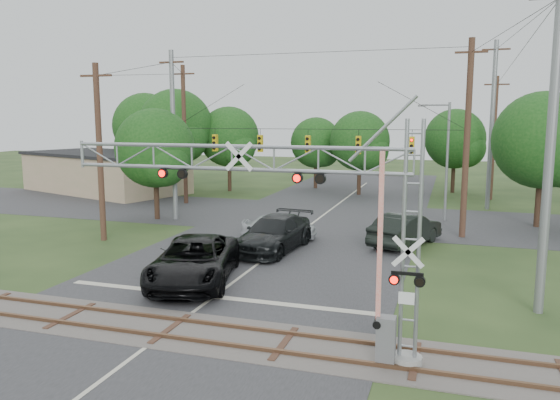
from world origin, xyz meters
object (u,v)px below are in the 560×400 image
(pickup_black, at_px, (194,261))
(commercial_building, at_px, (105,172))
(car_dark, at_px, (274,234))
(sedan_silver, at_px, (279,226))
(streetlight, at_px, (445,155))
(traffic_signal_span, at_px, (322,139))
(crossing_gantry, at_px, (298,210))

(pickup_black, xyz_separation_m, commercial_building, (-21.19, 23.78, 0.92))
(pickup_black, bearing_deg, commercial_building, 117.18)
(car_dark, xyz_separation_m, sedan_silver, (-0.58, 2.73, -0.17))
(streetlight, bearing_deg, car_dark, -126.03)
(traffic_signal_span, xyz_separation_m, commercial_building, (-23.74, 10.86, -3.81))
(car_dark, relative_size, sedan_silver, 1.44)
(streetlight, bearing_deg, commercial_building, 169.36)
(traffic_signal_span, bearing_deg, car_dark, -99.24)
(crossing_gantry, height_order, streetlight, streetlight)
(sedan_silver, bearing_deg, streetlight, -57.75)
(traffic_signal_span, distance_m, streetlight, 8.95)
(traffic_signal_span, xyz_separation_m, car_dark, (-1.06, -6.49, -4.78))
(crossing_gantry, height_order, pickup_black, crossing_gantry)
(traffic_signal_span, height_order, car_dark, traffic_signal_span)
(sedan_silver, distance_m, commercial_building, 26.53)
(commercial_building, relative_size, streetlight, 2.22)
(sedan_silver, xyz_separation_m, commercial_building, (-22.10, 14.62, 1.14))
(crossing_gantry, bearing_deg, commercial_building, 133.09)
(commercial_building, bearing_deg, sedan_silver, -14.61)
(car_dark, xyz_separation_m, streetlight, (8.37, 11.51, 3.59))
(car_dark, bearing_deg, pickup_black, -97.31)
(crossing_gantry, relative_size, car_dark, 1.77)
(pickup_black, distance_m, commercial_building, 31.86)
(car_dark, distance_m, sedan_silver, 2.80)
(car_dark, height_order, sedan_silver, car_dark)
(car_dark, height_order, commercial_building, commercial_building)
(crossing_gantry, relative_size, sedan_silver, 2.56)
(traffic_signal_span, bearing_deg, pickup_black, -101.20)
(crossing_gantry, bearing_deg, streetlight, 80.94)
(crossing_gantry, distance_m, sedan_silver, 15.93)
(sedan_silver, bearing_deg, car_dark, 179.90)
(car_dark, relative_size, commercial_building, 0.35)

